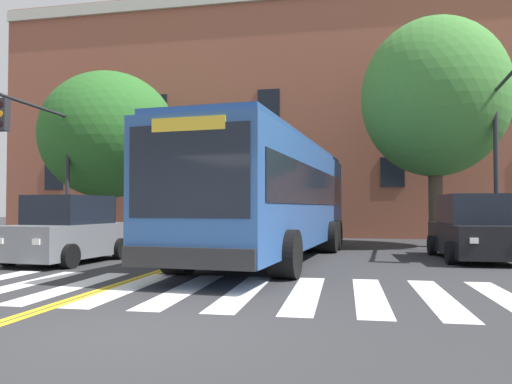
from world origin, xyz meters
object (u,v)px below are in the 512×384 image
Objects in this scene: city_bus at (273,196)px; car_teal_behind_bus at (295,221)px; traffic_light_near_corner at (508,125)px; street_tree_curbside_small at (108,136)px; car_black_far_lane at (473,230)px; traffic_light_far_corner at (43,145)px; traffic_light_overhead at (254,153)px; car_grey_near_lane at (69,232)px; street_tree_curbside_large at (435,98)px.

city_bus is 10.55m from car_teal_behind_bus.
street_tree_curbside_small reaches higher than traffic_light_near_corner.
traffic_light_far_corner reaches higher than car_black_far_lane.
traffic_light_far_corner is at bearing -131.04° from car_teal_behind_bus.
street_tree_curbside_small is (-7.48, -4.70, 3.77)m from car_teal_behind_bus.
car_teal_behind_bus is (-6.22, 9.41, -0.05)m from car_black_far_lane.
car_teal_behind_bus is 0.94× the size of traffic_light_overhead.
traffic_light_far_corner reaches higher than car_grey_near_lane.
car_grey_near_lane is at bearing -127.08° from traffic_light_overhead.
street_tree_curbside_large is at bearing 19.61° from traffic_light_overhead.
street_tree_curbside_small is (0.25, 4.17, 0.91)m from traffic_light_far_corner.
street_tree_curbside_small is at bearing 111.24° from car_grey_near_lane.
street_tree_curbside_large reaches higher than traffic_light_near_corner.
traffic_light_overhead reaches higher than car_teal_behind_bus.
city_bus is 2.14× the size of traffic_light_far_corner.
street_tree_curbside_large is at bearing 35.94° from car_grey_near_lane.
traffic_light_overhead is at bearing 14.22° from traffic_light_far_corner.
car_black_far_lane is at bearing -18.98° from street_tree_curbside_small.
traffic_light_overhead is (-6.76, 2.36, 2.56)m from car_black_far_lane.
car_black_far_lane is at bearing -86.19° from street_tree_curbside_large.
traffic_light_far_corner is at bearing 177.80° from car_black_far_lane.
car_teal_behind_bus is at bearing 93.80° from city_bus.
car_grey_near_lane is 0.89× the size of car_black_far_lane.
street_tree_curbside_large is at bearing -0.24° from street_tree_curbside_small.
traffic_light_overhead is at bearing -160.39° from street_tree_curbside_large.
car_black_far_lane is 0.75× the size of traffic_light_near_corner.
car_black_far_lane reaches higher than car_grey_near_lane.
car_black_far_lane is at bearing -143.54° from traffic_light_near_corner.
street_tree_curbside_large is at bearing -38.87° from car_teal_behind_bus.
traffic_light_far_corner reaches higher than traffic_light_overhead.
traffic_light_far_corner is at bearing -165.78° from traffic_light_overhead.
car_grey_near_lane is at bearing -68.76° from street_tree_curbside_small.
traffic_light_near_corner is (11.96, 3.80, 3.09)m from car_grey_near_lane.
traffic_light_near_corner is (1.22, 0.90, 3.07)m from car_black_far_lane.
street_tree_curbside_small reaches higher than city_bus.
traffic_light_near_corner is 15.41m from street_tree_curbside_small.
traffic_light_overhead is at bearing 169.66° from traffic_light_near_corner.
car_grey_near_lane is 0.69× the size of traffic_light_far_corner.
street_tree_curbside_small reaches higher than traffic_light_far_corner.
car_teal_behind_bus is 0.54× the size of street_tree_curbside_large.
traffic_light_far_corner is at bearing 132.97° from car_grey_near_lane.
traffic_light_near_corner reaches higher than car_teal_behind_bus.
traffic_light_far_corner is at bearing 169.24° from city_bus.
city_bus is at bearing 19.43° from car_grey_near_lane.
car_black_far_lane is at bearing 10.91° from city_bus.
traffic_light_far_corner is 4.28m from street_tree_curbside_small.
traffic_light_overhead is (7.18, 1.82, -0.26)m from traffic_light_far_corner.
street_tree_curbside_large is (5.21, 5.72, 3.80)m from city_bus.
car_black_far_lane is 14.23m from traffic_light_far_corner.
car_black_far_lane is 0.91× the size of car_teal_behind_bus.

